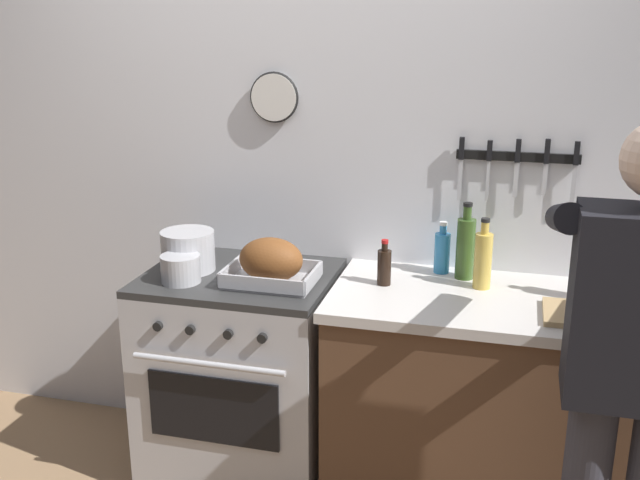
% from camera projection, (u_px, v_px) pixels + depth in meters
% --- Properties ---
extents(wall_back, '(6.00, 0.13, 2.60)m').
position_uv_depth(wall_back, '(314.00, 163.00, 3.20)').
color(wall_back, silver).
rests_on(wall_back, ground).
extents(counter_block, '(2.03, 0.65, 0.90)m').
position_uv_depth(counter_block, '(595.00, 418.00, 2.82)').
color(counter_block, brown).
rests_on(counter_block, ground).
extents(stove, '(0.76, 0.67, 0.90)m').
position_uv_depth(stove, '(242.00, 374.00, 3.17)').
color(stove, '#BCBCC1').
rests_on(stove, ground).
extents(person_cook, '(0.51, 0.63, 1.66)m').
position_uv_depth(person_cook, '(632.00, 367.00, 2.13)').
color(person_cook, '#383842').
rests_on(person_cook, ground).
extents(roasting_pan, '(0.35, 0.26, 0.18)m').
position_uv_depth(roasting_pan, '(271.00, 263.00, 2.91)').
color(roasting_pan, '#B7B7BC').
rests_on(roasting_pan, stove).
extents(stock_pot, '(0.22, 0.22, 0.17)m').
position_uv_depth(stock_pot, '(188.00, 251.00, 3.07)').
color(stock_pot, '#B7B7BC').
rests_on(stock_pot, stove).
extents(saucepan, '(0.16, 0.16, 0.11)m').
position_uv_depth(saucepan, '(181.00, 269.00, 2.94)').
color(saucepan, '#B7B7BC').
rests_on(saucepan, stove).
extents(cutting_board, '(0.36, 0.24, 0.02)m').
position_uv_depth(cutting_board, '(597.00, 316.00, 2.59)').
color(cutting_board, tan).
rests_on(cutting_board, counter_block).
extents(bottle_wine_red, '(0.07, 0.07, 0.33)m').
position_uv_depth(bottle_wine_red, '(603.00, 266.00, 2.71)').
color(bottle_wine_red, '#47141E').
rests_on(bottle_wine_red, counter_block).
extents(bottle_soy_sauce, '(0.05, 0.05, 0.18)m').
position_uv_depth(bottle_soy_sauce, '(384.00, 266.00, 2.90)').
color(bottle_soy_sauce, black).
rests_on(bottle_soy_sauce, counter_block).
extents(bottle_cooking_oil, '(0.07, 0.07, 0.28)m').
position_uv_depth(bottle_cooking_oil, '(483.00, 259.00, 2.86)').
color(bottle_cooking_oil, gold).
rests_on(bottle_cooking_oil, counter_block).
extents(bottle_olive_oil, '(0.07, 0.07, 0.31)m').
position_uv_depth(bottle_olive_oil, '(465.00, 247.00, 2.96)').
color(bottle_olive_oil, '#385623').
rests_on(bottle_olive_oil, counter_block).
extents(bottle_dish_soap, '(0.06, 0.06, 0.21)m').
position_uv_depth(bottle_dish_soap, '(442.00, 252.00, 3.04)').
color(bottle_dish_soap, '#338CCC').
rests_on(bottle_dish_soap, counter_block).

